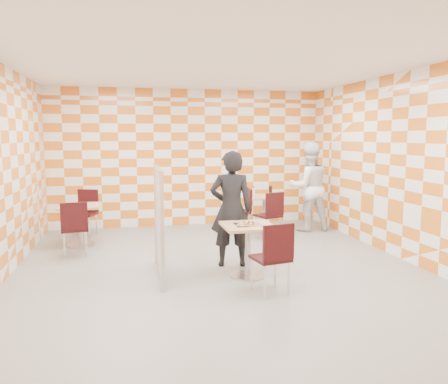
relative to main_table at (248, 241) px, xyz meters
name	(u,v)px	position (x,y,z in m)	size (l,w,h in m)	color
room_shell	(213,167)	(-0.33, 0.88, 0.99)	(7.00, 7.00, 7.00)	gray
main_table	(248,241)	(0.00, 0.00, 0.00)	(0.70, 0.70, 0.75)	tan
second_table	(264,207)	(1.12, 2.81, 0.00)	(0.70, 0.70, 0.75)	tan
empty_table	(80,218)	(-2.51, 2.34, 0.00)	(0.70, 0.70, 0.75)	tan
chair_main_front	(274,253)	(0.12, -0.78, 0.04)	(0.49, 0.50, 0.92)	black
chair_second_front	(271,212)	(1.03, 2.08, 0.04)	(0.54, 0.55, 0.92)	black
chair_second_side	(244,207)	(0.65, 2.73, 0.04)	(0.45, 0.44, 0.92)	black
chair_empty_near	(74,225)	(-2.51, 1.57, 0.04)	(0.48, 0.49, 0.92)	black
chair_empty_far	(86,209)	(-2.47, 3.15, 0.04)	(0.54, 0.55, 0.92)	black
partition	(159,222)	(-1.22, 0.28, 0.28)	(0.08, 1.38, 1.55)	white
man_dark	(231,209)	(-0.11, 0.58, 0.37)	(0.64, 0.42, 1.77)	black
man_white	(309,187)	(2.05, 2.70, 0.41)	(0.90, 0.70, 1.84)	white
pizza_on_foil	(248,224)	(0.00, -0.02, 0.26)	(0.40, 0.40, 0.04)	silver
sport_bottle	(253,191)	(0.91, 2.89, 0.33)	(0.06, 0.06, 0.20)	white
soda_bottle	(270,191)	(1.25, 2.81, 0.34)	(0.07, 0.07, 0.23)	black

